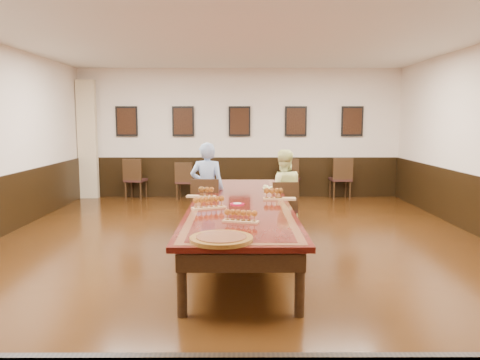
{
  "coord_description": "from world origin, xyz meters",
  "views": [
    {
      "loc": [
        -0.02,
        -6.74,
        1.93
      ],
      "look_at": [
        0.0,
        0.5,
        1.0
      ],
      "focal_mm": 35.0,
      "sensor_mm": 36.0,
      "label": 1
    }
  ],
  "objects_px": {
    "carved_platter": "(221,239)",
    "chair_man": "(207,206)",
    "spare_chair_c": "(290,178)",
    "spare_chair_d": "(340,178)",
    "spare_chair_b": "(185,181)",
    "person_woman": "(283,191)",
    "chair_woman": "(283,207)",
    "spare_chair_a": "(136,179)",
    "person_man": "(207,188)",
    "conference_table": "(240,211)"
  },
  "relations": [
    {
      "from": "carved_platter",
      "to": "chair_man",
      "type": "bearing_deg",
      "value": 96.49
    },
    {
      "from": "spare_chair_c",
      "to": "spare_chair_d",
      "type": "relative_size",
      "value": 0.97
    },
    {
      "from": "spare_chair_b",
      "to": "carved_platter",
      "type": "bearing_deg",
      "value": 104.88
    },
    {
      "from": "spare_chair_c",
      "to": "person_woman",
      "type": "distance_m",
      "value": 3.64
    },
    {
      "from": "spare_chair_d",
      "to": "chair_man",
      "type": "bearing_deg",
      "value": 48.12
    },
    {
      "from": "chair_man",
      "to": "spare_chair_b",
      "type": "xyz_separation_m",
      "value": [
        -0.77,
        3.62,
        -0.03
      ]
    },
    {
      "from": "chair_woman",
      "to": "carved_platter",
      "type": "relative_size",
      "value": 1.4
    },
    {
      "from": "spare_chair_a",
      "to": "spare_chair_d",
      "type": "bearing_deg",
      "value": -170.83
    },
    {
      "from": "spare_chair_b",
      "to": "person_man",
      "type": "relative_size",
      "value": 0.59
    },
    {
      "from": "chair_man",
      "to": "spare_chair_a",
      "type": "bearing_deg",
      "value": -58.21
    },
    {
      "from": "person_woman",
      "to": "chair_man",
      "type": "bearing_deg",
      "value": 4.68
    },
    {
      "from": "spare_chair_a",
      "to": "person_woman",
      "type": "bearing_deg",
      "value": 142.28
    },
    {
      "from": "spare_chair_b",
      "to": "conference_table",
      "type": "distance_m",
      "value": 4.79
    },
    {
      "from": "spare_chair_d",
      "to": "carved_platter",
      "type": "relative_size",
      "value": 1.58
    },
    {
      "from": "spare_chair_a",
      "to": "person_woman",
      "type": "height_order",
      "value": "person_woman"
    },
    {
      "from": "chair_man",
      "to": "chair_woman",
      "type": "height_order",
      "value": "chair_man"
    },
    {
      "from": "spare_chair_c",
      "to": "conference_table",
      "type": "bearing_deg",
      "value": 88.98
    },
    {
      "from": "chair_man",
      "to": "spare_chair_d",
      "type": "bearing_deg",
      "value": -126.19
    },
    {
      "from": "conference_table",
      "to": "carved_platter",
      "type": "distance_m",
      "value": 2.28
    },
    {
      "from": "spare_chair_d",
      "to": "conference_table",
      "type": "height_order",
      "value": "spare_chair_d"
    },
    {
      "from": "spare_chair_d",
      "to": "person_woman",
      "type": "bearing_deg",
      "value": 61.21
    },
    {
      "from": "spare_chair_c",
      "to": "conference_table",
      "type": "xyz_separation_m",
      "value": [
        -1.26,
        -4.75,
        0.11
      ]
    },
    {
      "from": "person_woman",
      "to": "carved_platter",
      "type": "xyz_separation_m",
      "value": [
        -0.93,
        -3.42,
        0.06
      ]
    },
    {
      "from": "chair_man",
      "to": "carved_platter",
      "type": "distance_m",
      "value": 3.29
    },
    {
      "from": "spare_chair_b",
      "to": "person_woman",
      "type": "xyz_separation_m",
      "value": [
        2.06,
        -3.44,
        0.26
      ]
    },
    {
      "from": "spare_chair_c",
      "to": "spare_chair_d",
      "type": "distance_m",
      "value": 1.23
    },
    {
      "from": "chair_man",
      "to": "carved_platter",
      "type": "xyz_separation_m",
      "value": [
        0.37,
        -3.25,
        0.28
      ]
    },
    {
      "from": "spare_chair_d",
      "to": "person_woman",
      "type": "relative_size",
      "value": 0.72
    },
    {
      "from": "conference_table",
      "to": "carved_platter",
      "type": "xyz_separation_m",
      "value": [
        -0.19,
        -2.26,
        0.16
      ]
    },
    {
      "from": "chair_woman",
      "to": "spare_chair_a",
      "type": "xyz_separation_m",
      "value": [
        -3.3,
        3.62,
        0.04
      ]
    },
    {
      "from": "spare_chair_a",
      "to": "spare_chair_d",
      "type": "distance_m",
      "value": 5.05
    },
    {
      "from": "spare_chair_d",
      "to": "person_man",
      "type": "height_order",
      "value": "person_man"
    },
    {
      "from": "chair_woman",
      "to": "spare_chair_b",
      "type": "relative_size",
      "value": 1.0
    },
    {
      "from": "chair_woman",
      "to": "spare_chair_b",
      "type": "height_order",
      "value": "same"
    },
    {
      "from": "spare_chair_a",
      "to": "conference_table",
      "type": "distance_m",
      "value": 5.33
    },
    {
      "from": "chair_man",
      "to": "conference_table",
      "type": "height_order",
      "value": "chair_man"
    },
    {
      "from": "conference_table",
      "to": "chair_man",
      "type": "bearing_deg",
      "value": 119.57
    },
    {
      "from": "person_woman",
      "to": "person_man",
      "type": "bearing_deg",
      "value": 0.14
    },
    {
      "from": "chair_man",
      "to": "person_man",
      "type": "relative_size",
      "value": 0.63
    },
    {
      "from": "spare_chair_a",
      "to": "person_woman",
      "type": "distance_m",
      "value": 4.82
    },
    {
      "from": "chair_man",
      "to": "chair_woman",
      "type": "xyz_separation_m",
      "value": [
        1.3,
        0.07,
        -0.03
      ]
    },
    {
      "from": "person_man",
      "to": "conference_table",
      "type": "xyz_separation_m",
      "value": [
        0.55,
        -1.09,
        -0.17
      ]
    },
    {
      "from": "chair_man",
      "to": "spare_chair_d",
      "type": "xyz_separation_m",
      "value": [
        3.05,
        3.69,
        0.03
      ]
    },
    {
      "from": "spare_chair_c",
      "to": "person_woman",
      "type": "bearing_deg",
      "value": 95.51
    },
    {
      "from": "spare_chair_b",
      "to": "chair_woman",
      "type": "bearing_deg",
      "value": 125.74
    },
    {
      "from": "spare_chair_a",
      "to": "spare_chair_c",
      "type": "height_order",
      "value": "spare_chair_c"
    },
    {
      "from": "person_man",
      "to": "spare_chair_c",
      "type": "bearing_deg",
      "value": -112.98
    },
    {
      "from": "spare_chair_a",
      "to": "conference_table",
      "type": "xyz_separation_m",
      "value": [
        2.56,
        -4.68,
        0.11
      ]
    },
    {
      "from": "person_woman",
      "to": "carved_platter",
      "type": "height_order",
      "value": "person_woman"
    },
    {
      "from": "spare_chair_c",
      "to": "person_man",
      "type": "relative_size",
      "value": 0.64
    }
  ]
}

